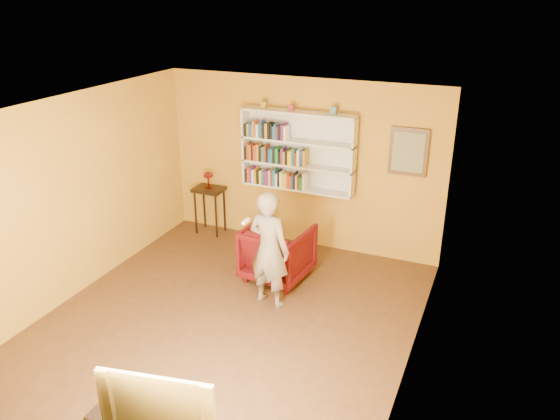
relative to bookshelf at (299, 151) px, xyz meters
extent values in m
cube|color=#442A16|center=(0.00, -2.41, -1.65)|extent=(5.30, 5.80, 0.12)
cube|color=#B98522|center=(0.00, 0.11, -0.24)|extent=(5.30, 0.04, 2.70)
cube|color=#B98522|center=(0.00, -4.93, -0.24)|extent=(5.30, 0.04, 2.70)
cube|color=#B98522|center=(-2.27, -2.41, -0.24)|extent=(0.04, 5.80, 2.70)
cube|color=#B98522|center=(2.27, -2.41, -0.24)|extent=(0.04, 5.80, 2.70)
cube|color=white|center=(0.00, -2.41, 1.14)|extent=(5.30, 5.80, 0.06)
cube|color=silver|center=(0.00, 0.07, 0.01)|extent=(1.80, 0.03, 1.20)
cube|color=silver|center=(-0.89, -0.06, 0.01)|extent=(0.03, 0.28, 1.20)
cube|color=silver|center=(0.89, -0.06, 0.01)|extent=(0.03, 0.28, 1.20)
cube|color=silver|center=(0.00, -0.06, -0.59)|extent=(1.80, 0.28, 0.03)
cube|color=silver|center=(0.00, -0.06, -0.21)|extent=(1.80, 0.28, 0.03)
cube|color=silver|center=(0.00, -0.06, 0.17)|extent=(1.80, 0.28, 0.03)
cube|color=silver|center=(0.00, -0.06, 0.61)|extent=(1.80, 0.28, 0.03)
cube|color=black|center=(-0.84, -0.10, -0.47)|extent=(0.04, 0.17, 0.22)
cube|color=#B9411C|center=(-0.80, -0.10, -0.46)|extent=(0.03, 0.18, 0.25)
cube|color=#5C2163|center=(-0.76, -0.10, -0.46)|extent=(0.04, 0.17, 0.25)
cube|color=white|center=(-0.73, -0.12, -0.47)|extent=(0.03, 0.15, 0.22)
cube|color=#B98E25|center=(-0.68, -0.11, -0.46)|extent=(0.04, 0.17, 0.24)
cube|color=black|center=(-0.64, -0.11, -0.47)|extent=(0.04, 0.16, 0.22)
cube|color=yellow|center=(-0.59, -0.11, -0.47)|extent=(0.03, 0.16, 0.22)
cube|color=#216D7C|center=(-0.55, -0.10, -0.47)|extent=(0.04, 0.18, 0.22)
cube|color=#5C2163|center=(-0.51, -0.11, -0.46)|extent=(0.03, 0.16, 0.24)
cube|color=#5C2163|center=(-0.48, -0.11, -0.46)|extent=(0.04, 0.17, 0.23)
cube|color=yellow|center=(-0.43, -0.11, -0.45)|extent=(0.03, 0.16, 0.25)
cube|color=#5C2163|center=(-0.40, -0.10, -0.46)|extent=(0.03, 0.18, 0.24)
cube|color=#216D7C|center=(-0.35, -0.10, -0.45)|extent=(0.04, 0.18, 0.26)
cube|color=white|center=(-0.31, -0.11, -0.48)|extent=(0.03, 0.15, 0.21)
cube|color=black|center=(-0.28, -0.11, -0.45)|extent=(0.03, 0.16, 0.26)
cube|color=white|center=(-0.24, -0.12, -0.46)|extent=(0.04, 0.14, 0.25)
cube|color=yellow|center=(-0.20, -0.11, -0.47)|extent=(0.03, 0.16, 0.22)
cube|color=yellow|center=(-0.16, -0.11, -0.47)|extent=(0.03, 0.16, 0.23)
cube|color=#B9411C|center=(-0.12, -0.12, -0.46)|extent=(0.04, 0.14, 0.23)
cube|color=#B9411C|center=(-0.08, -0.09, -0.48)|extent=(0.03, 0.19, 0.20)
cube|color=#204594|center=(-0.04, -0.12, -0.47)|extent=(0.03, 0.15, 0.21)
cube|color=black|center=(-0.01, -0.11, -0.45)|extent=(0.02, 0.15, 0.26)
cube|color=white|center=(0.02, -0.10, -0.47)|extent=(0.02, 0.18, 0.23)
cube|color=brown|center=(0.05, -0.11, -0.47)|extent=(0.03, 0.15, 0.21)
cube|color=#1B7C2D|center=(0.10, -0.10, -0.48)|extent=(0.04, 0.18, 0.21)
cube|color=white|center=(0.14, -0.10, -0.45)|extent=(0.04, 0.19, 0.27)
cube|color=black|center=(-0.84, -0.11, -0.10)|extent=(0.03, 0.16, 0.21)
cube|color=brown|center=(-0.81, -0.11, -0.07)|extent=(0.03, 0.15, 0.27)
cube|color=#B9411C|center=(-0.76, -0.11, -0.07)|extent=(0.04, 0.15, 0.25)
cube|color=black|center=(-0.73, -0.11, -0.10)|extent=(0.02, 0.17, 0.20)
cube|color=brown|center=(-0.70, -0.10, -0.08)|extent=(0.03, 0.18, 0.25)
cube|color=#B9411C|center=(-0.67, -0.12, -0.07)|extent=(0.03, 0.15, 0.26)
cube|color=#B98E25|center=(-0.63, -0.12, -0.07)|extent=(0.03, 0.15, 0.27)
cube|color=black|center=(-0.59, -0.11, -0.08)|extent=(0.04, 0.17, 0.23)
cube|color=#216D7C|center=(-0.55, -0.11, -0.08)|extent=(0.04, 0.16, 0.23)
cube|color=brown|center=(-0.51, -0.10, -0.07)|extent=(0.03, 0.18, 0.26)
cube|color=black|center=(-0.47, -0.10, -0.10)|extent=(0.03, 0.18, 0.19)
cube|color=#204594|center=(-0.43, -0.12, -0.09)|extent=(0.03, 0.14, 0.22)
cube|color=#216D7C|center=(-0.40, -0.10, -0.09)|extent=(0.04, 0.19, 0.22)
cube|color=black|center=(-0.35, -0.11, -0.09)|extent=(0.04, 0.17, 0.23)
cube|color=#1B7C2D|center=(-0.31, -0.10, -0.08)|extent=(0.04, 0.17, 0.25)
cube|color=black|center=(-0.26, -0.10, -0.10)|extent=(0.03, 0.17, 0.20)
cube|color=#5C2163|center=(-0.22, -0.11, -0.07)|extent=(0.04, 0.16, 0.25)
cube|color=#B98E25|center=(-0.19, -0.10, -0.10)|extent=(0.03, 0.18, 0.20)
cube|color=black|center=(-0.15, -0.10, -0.08)|extent=(0.04, 0.18, 0.24)
cube|color=yellow|center=(-0.11, -0.11, -0.09)|extent=(0.02, 0.16, 0.22)
cube|color=yellow|center=(-0.08, -0.11, -0.09)|extent=(0.03, 0.15, 0.23)
cube|color=#216D7C|center=(-0.04, -0.11, -0.08)|extent=(0.04, 0.16, 0.24)
cube|color=brown|center=(0.00, -0.11, -0.09)|extent=(0.03, 0.16, 0.21)
cube|color=white|center=(0.05, -0.11, -0.07)|extent=(0.04, 0.17, 0.25)
cube|color=#204594|center=(0.10, -0.10, -0.08)|extent=(0.04, 0.18, 0.25)
cube|color=#B98E25|center=(0.14, -0.10, -0.07)|extent=(0.03, 0.19, 0.25)
cube|color=black|center=(-0.84, -0.12, 0.28)|extent=(0.04, 0.14, 0.19)
cube|color=#B98E25|center=(-0.80, -0.11, 0.28)|extent=(0.03, 0.16, 0.20)
cube|color=#204594|center=(-0.76, -0.10, 0.29)|extent=(0.03, 0.18, 0.22)
cube|color=#216D7C|center=(-0.73, -0.11, 0.28)|extent=(0.02, 0.17, 0.19)
cube|color=#B98E25|center=(-0.70, -0.11, 0.31)|extent=(0.03, 0.15, 0.25)
cube|color=#B9411C|center=(-0.67, -0.11, 0.30)|extent=(0.02, 0.16, 0.24)
cube|color=white|center=(-0.63, -0.10, 0.28)|extent=(0.03, 0.18, 0.20)
cube|color=#216D7C|center=(-0.60, -0.11, 0.28)|extent=(0.03, 0.16, 0.21)
cube|color=#204594|center=(-0.57, -0.11, 0.31)|extent=(0.03, 0.16, 0.26)
cube|color=black|center=(-0.53, -0.11, 0.29)|extent=(0.04, 0.15, 0.23)
cube|color=#B98E25|center=(-0.48, -0.11, 0.29)|extent=(0.04, 0.16, 0.23)
cube|color=black|center=(-0.44, -0.12, 0.30)|extent=(0.04, 0.15, 0.25)
cube|color=black|center=(-0.40, -0.11, 0.30)|extent=(0.03, 0.16, 0.23)
cube|color=#204594|center=(-0.36, -0.10, 0.28)|extent=(0.03, 0.19, 0.20)
cube|color=#216D7C|center=(-0.34, -0.11, 0.30)|extent=(0.02, 0.17, 0.24)
cube|color=#5C2163|center=(-0.30, -0.10, 0.29)|extent=(0.03, 0.18, 0.21)
cube|color=black|center=(-0.26, -0.12, 0.29)|extent=(0.04, 0.15, 0.23)
cube|color=#5C2163|center=(-0.21, -0.10, 0.30)|extent=(0.04, 0.19, 0.24)
cube|color=white|center=(-0.17, -0.10, 0.29)|extent=(0.03, 0.18, 0.22)
cube|color=olive|center=(-0.56, -0.06, 0.67)|extent=(0.08, 0.08, 0.10)
cube|color=#A1353C|center=(-0.11, -0.06, 0.67)|extent=(0.07, 0.07, 0.10)
cube|color=slate|center=(0.54, -0.06, 0.68)|extent=(0.09, 0.09, 0.12)
cube|color=#503317|center=(1.65, 0.06, 0.16)|extent=(0.55, 0.04, 0.70)
cube|color=gray|center=(1.65, 0.03, 0.16)|extent=(0.45, 0.02, 0.58)
cylinder|color=black|center=(-1.75, -0.30, -1.22)|extent=(0.04, 0.04, 0.76)
cylinder|color=black|center=(-1.36, -0.30, -1.22)|extent=(0.04, 0.04, 0.76)
cylinder|color=black|center=(-1.75, -0.02, -1.22)|extent=(0.04, 0.04, 0.76)
cylinder|color=black|center=(-1.36, -0.02, -1.22)|extent=(0.04, 0.04, 0.76)
cube|color=black|center=(-1.55, -0.16, -0.81)|extent=(0.50, 0.38, 0.05)
cylinder|color=maroon|center=(-1.55, -0.16, -0.77)|extent=(0.12, 0.12, 0.02)
cylinder|color=maroon|center=(-1.55, -0.16, -0.69)|extent=(0.03, 0.03, 0.15)
ellipsoid|color=maroon|center=(-1.55, -0.16, -0.56)|extent=(0.16, 0.16, 0.10)
cylinder|color=#FFE8AE|center=(-1.47, -0.16, -0.57)|extent=(0.01, 0.01, 0.12)
cylinder|color=#FFE8AE|center=(-1.49, -0.11, -0.57)|extent=(0.01, 0.01, 0.12)
cylinder|color=#FFE8AE|center=(-1.53, -0.08, -0.57)|extent=(0.01, 0.01, 0.12)
cylinder|color=#FFE8AE|center=(-1.58, -0.08, -0.57)|extent=(0.01, 0.01, 0.12)
cylinder|color=#FFE8AE|center=(-1.62, -0.11, -0.57)|extent=(0.01, 0.01, 0.12)
cylinder|color=#FFE8AE|center=(-1.63, -0.16, -0.57)|extent=(0.01, 0.01, 0.12)
cylinder|color=#FFE8AE|center=(-1.62, -0.21, -0.57)|extent=(0.01, 0.01, 0.12)
cylinder|color=#FFE8AE|center=(-1.58, -0.24, -0.57)|extent=(0.01, 0.01, 0.12)
cylinder|color=#FFE8AE|center=(-1.53, -0.24, -0.57)|extent=(0.01, 0.01, 0.12)
cylinder|color=#FFE8AE|center=(-1.49, -0.21, -0.57)|extent=(0.01, 0.01, 0.12)
imported|color=#3F0409|center=(0.13, -1.14, -1.19)|extent=(0.95, 0.98, 0.81)
imported|color=#756555|center=(0.30, -1.83, -0.80)|extent=(0.64, 0.48, 1.60)
cube|color=silver|center=(0.16, -2.20, -0.28)|extent=(0.04, 0.15, 0.04)
imported|color=black|center=(0.59, -4.66, -0.81)|extent=(1.02, 0.31, 0.58)
camera|label=1|loc=(2.90, -7.58, 2.37)|focal=35.00mm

